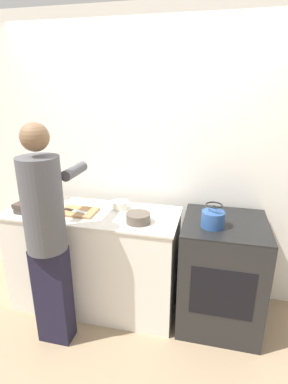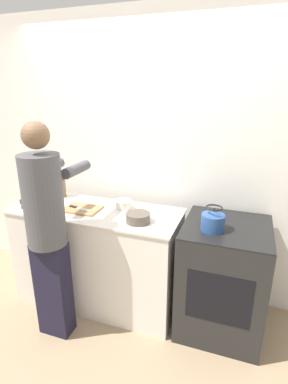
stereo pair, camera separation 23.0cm
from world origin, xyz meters
TOP-DOWN VIEW (x-y plane):
  - ground_plane at (0.00, 0.00)m, footprint 12.00×12.00m
  - wall_back at (0.00, 0.74)m, footprint 8.00×0.05m
  - counter at (-0.36, 0.29)m, footprint 1.50×0.60m
  - oven at (0.76, 0.34)m, footprint 0.67×0.68m
  - person at (-0.51, -0.18)m, footprint 0.33×0.57m
  - cutting_board at (-0.47, 0.25)m, footprint 0.31×0.23m
  - knife at (-0.49, 0.23)m, footprint 0.23×0.08m
  - kettle at (0.66, 0.23)m, footprint 0.18×0.18m
  - bowl_prep at (0.08, 0.18)m, footprint 0.19×0.19m
  - bowl_mixing at (-0.14, 0.41)m, footprint 0.15×0.15m
  - canister_jar at (-0.85, 0.48)m, footprint 0.13×0.13m
  - book_stack at (-0.90, 0.21)m, footprint 0.20×0.27m

SIDE VIEW (x-z plane):
  - ground_plane at x=0.00m, z-range 0.00..0.00m
  - counter at x=-0.36m, z-range 0.00..0.94m
  - oven at x=0.76m, z-range 0.00..0.94m
  - cutting_board at x=-0.47m, z-range 0.94..0.95m
  - person at x=-0.51m, z-range 0.09..1.83m
  - knife at x=-0.49m, z-range 0.95..0.96m
  - bowl_mixing at x=-0.14m, z-range 0.94..1.01m
  - bowl_prep at x=0.08m, z-range 0.94..1.01m
  - book_stack at x=-0.90m, z-range 0.94..1.02m
  - kettle at x=0.66m, z-range 0.92..1.11m
  - canister_jar at x=-0.85m, z-range 0.94..1.13m
  - wall_back at x=0.00m, z-range 0.00..2.60m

